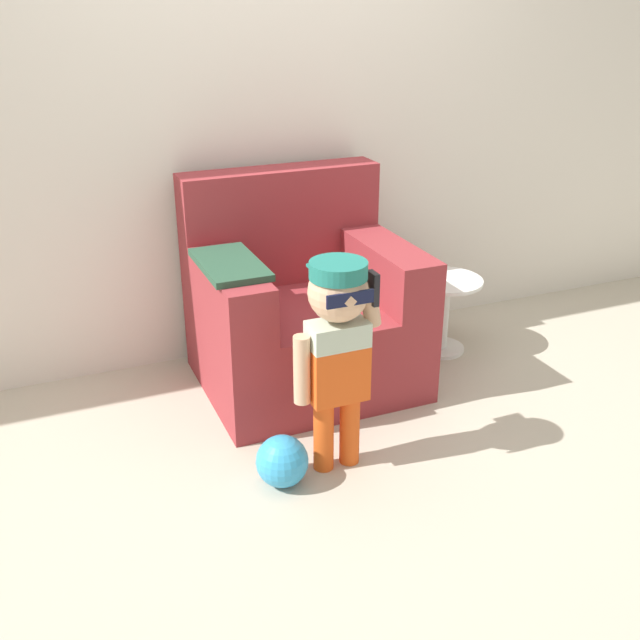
# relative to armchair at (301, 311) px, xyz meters

# --- Properties ---
(ground_plane) EXTENTS (10.00, 10.00, 0.00)m
(ground_plane) POSITION_rel_armchair_xyz_m (-0.01, -0.14, -0.37)
(ground_plane) COLOR #BCB29E
(wall_back) EXTENTS (10.00, 0.05, 2.60)m
(wall_back) POSITION_rel_armchair_xyz_m (-0.01, 0.47, 0.93)
(wall_back) COLOR silver
(wall_back) RESTS_ON ground_plane
(armchair) EXTENTS (1.03, 0.87, 1.02)m
(armchair) POSITION_rel_armchair_xyz_m (0.00, 0.00, 0.00)
(armchair) COLOR maroon
(armchair) RESTS_ON ground_plane
(person_child) EXTENTS (0.37, 0.28, 0.90)m
(person_child) POSITION_rel_armchair_xyz_m (-0.15, -0.77, 0.23)
(person_child) COLOR #E05119
(person_child) RESTS_ON ground_plane
(side_table) EXTENTS (0.41, 0.41, 0.42)m
(side_table) POSITION_rel_armchair_xyz_m (0.82, 0.00, -0.12)
(side_table) COLOR white
(side_table) RESTS_ON ground_plane
(toy_ball) EXTENTS (0.21, 0.21, 0.21)m
(toy_ball) POSITION_rel_armchair_xyz_m (-0.40, -0.80, -0.26)
(toy_ball) COLOR #3399D1
(toy_ball) RESTS_ON ground_plane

